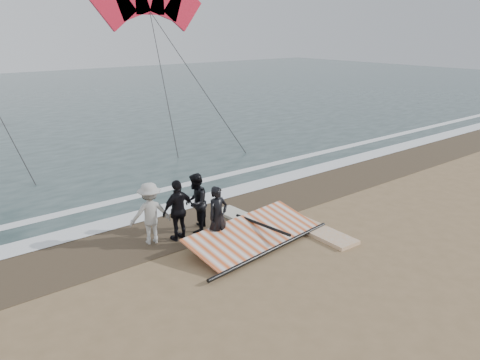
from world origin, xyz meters
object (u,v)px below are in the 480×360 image
object	(u,v)px
board_white	(316,230)
board_cream	(247,220)
sail_rig	(249,235)
man_main	(218,216)

from	to	relation	value
board_white	board_cream	bearing A→B (deg)	123.21
sail_rig	man_main	bearing A→B (deg)	153.76
board_cream	board_white	bearing A→B (deg)	-61.31
man_main	board_white	size ratio (longest dim) A/B	0.62
board_white	sail_rig	distance (m)	2.06
man_main	board_cream	size ratio (longest dim) A/B	0.68
board_white	sail_rig	bearing A→B (deg)	162.73
board_cream	sail_rig	world-z (taller)	sail_rig
man_main	sail_rig	world-z (taller)	man_main
man_main	board_white	distance (m)	3.01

